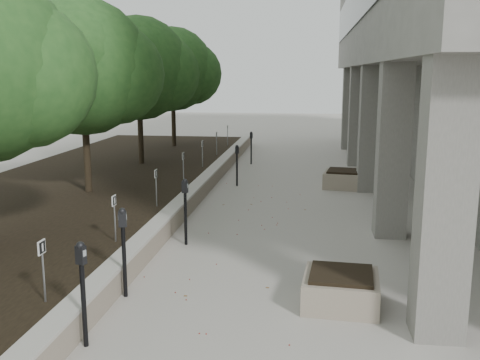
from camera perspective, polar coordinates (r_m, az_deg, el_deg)
The scene contains 21 objects.
ground at distance 7.85m, azimuth -4.97°, elevation -17.57°, with size 90.00×90.00×0.00m, color #ABA69E.
retaining_wall at distance 16.45m, azimuth -4.51°, elevation -1.22°, with size 0.39×26.00×0.50m, color #A0927F, non-canonical shape.
planting_bed at distance 17.58m, azimuth -16.32°, elevation -1.00°, with size 7.00×26.00×0.40m, color black.
crabapple_tree_3 at distance 16.03m, azimuth -16.01°, elevation 8.42°, with size 4.60×4.00×5.44m, color #214C1D, non-canonical shape.
crabapple_tree_4 at distance 20.71m, azimuth -10.50°, elevation 9.19°, with size 4.60×4.00×5.44m, color #214C1D, non-canonical shape.
crabapple_tree_5 at distance 25.52m, azimuth -7.03°, elevation 9.63°, with size 4.60×4.00×5.44m, color #214C1D, non-canonical shape.
parking_sign_2 at distance 8.68m, azimuth -19.85°, elevation -8.96°, with size 0.04×0.22×0.96m, color black, non-canonical shape.
parking_sign_3 at distance 11.30m, azimuth -12.94°, elevation -3.94°, with size 0.04×0.22×0.96m, color black, non-canonical shape.
parking_sign_4 at distance 14.07m, azimuth -8.74°, elevation -0.82°, with size 0.04×0.22×0.96m, color black, non-canonical shape.
parking_sign_5 at distance 16.92m, azimuth -5.94°, elevation 1.27°, with size 0.04×0.22×0.96m, color black, non-canonical shape.
parking_sign_6 at distance 19.81m, azimuth -3.95°, elevation 2.75°, with size 0.04×0.22×0.96m, color black, non-canonical shape.
parking_sign_7 at distance 22.73m, azimuth -2.46°, elevation 3.85°, with size 0.04×0.22×0.96m, color black, non-canonical shape.
parking_sign_8 at distance 25.67m, azimuth -1.31°, elevation 4.70°, with size 0.04×0.22×0.96m, color black, non-canonical shape.
parking_meter_1 at distance 7.96m, azimuth -16.06°, elevation -11.44°, with size 0.15×0.11×1.53m, color black, non-canonical shape.
parking_meter_2 at distance 9.48m, azimuth -12.03°, elevation -7.44°, with size 0.15×0.11×1.56m, color black, non-canonical shape.
parking_meter_3 at distance 12.10m, azimuth -5.72°, elevation -3.34°, with size 0.15×0.11×1.50m, color black, non-canonical shape.
parking_meter_4 at distance 18.32m, azimuth -0.32°, elevation 1.52°, with size 0.14×0.10×1.40m, color black, non-canonical shape.
parking_meter_5 at distance 22.74m, azimuth 1.18°, elevation 3.37°, with size 0.14×0.10×1.37m, color black, non-canonical shape.
planter_front at distance 9.28m, azimuth 10.48°, elevation -11.10°, with size 1.21×1.21×0.56m, color #A0927F, non-canonical shape.
planter_back at distance 18.50m, azimuth 10.78°, elevation 0.14°, with size 1.26×1.26×0.59m, color #A0927F, non-canonical shape.
berry_scatter at distance 12.41m, azimuth -0.47°, elevation -6.46°, with size 3.30×14.10×0.02m, color maroon, non-canonical shape.
Camera 1 is at (1.53, -6.71, 3.77)m, focal length 40.85 mm.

